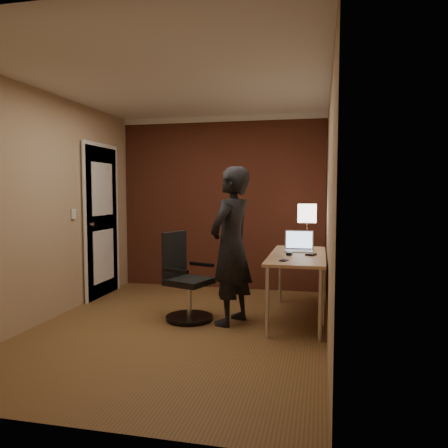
{
  "coord_description": "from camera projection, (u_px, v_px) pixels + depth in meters",
  "views": [
    {
      "loc": [
        1.43,
        -4.27,
        1.42
      ],
      "look_at": [
        0.35,
        0.55,
        1.05
      ],
      "focal_mm": 35.0,
      "sensor_mm": 36.0,
      "label": 1
    }
  ],
  "objects": [
    {
      "name": "desk_lamp",
      "position": [
        307.0,
        214.0,
        5.31
      ],
      "size": [
        0.22,
        0.22,
        0.54
      ],
      "color": "silver",
      "rests_on": "desk"
    },
    {
      "name": "wallet",
      "position": [
        311.0,
        254.0,
        4.7
      ],
      "size": [
        0.12,
        0.13,
        0.02
      ],
      "primitive_type": "cube",
      "rotation": [
        0.0,
        0.0,
        -0.35
      ],
      "color": "black",
      "rests_on": "desk"
    },
    {
      "name": "person",
      "position": [
        231.0,
        246.0,
        4.65
      ],
      "size": [
        0.59,
        0.71,
        1.68
      ],
      "primitive_type": "imported",
      "rotation": [
        0.0,
        0.0,
        -1.91
      ],
      "color": "black",
      "rests_on": "ground"
    },
    {
      "name": "desk",
      "position": [
        304.0,
        266.0,
        4.79
      ],
      "size": [
        0.6,
        1.5,
        0.73
      ],
      "color": "tan",
      "rests_on": "ground"
    },
    {
      "name": "laptop",
      "position": [
        299.0,
        245.0,
        5.07
      ],
      "size": [
        0.34,
        0.27,
        0.23
      ],
      "color": "silver",
      "rests_on": "desk"
    },
    {
      "name": "mouse",
      "position": [
        289.0,
        254.0,
        4.72
      ],
      "size": [
        0.07,
        0.1,
        0.03
      ],
      "primitive_type": "cube",
      "rotation": [
        0.0,
        0.0,
        -0.06
      ],
      "color": "black",
      "rests_on": "desk"
    },
    {
      "name": "room",
      "position": [
        196.0,
        195.0,
        6.02
      ],
      "size": [
        4.0,
        4.0,
        4.0
      ],
      "color": "brown",
      "rests_on": "ground"
    },
    {
      "name": "phone",
      "position": [
        284.0,
        260.0,
        4.33
      ],
      "size": [
        0.09,
        0.13,
        0.01
      ],
      "primitive_type": "cube",
      "rotation": [
        0.0,
        0.0,
        -0.25
      ],
      "color": "black",
      "rests_on": "desk"
    },
    {
      "name": "office_chair",
      "position": [
        185.0,
        282.0,
        4.81
      ],
      "size": [
        0.55,
        0.6,
        0.95
      ],
      "color": "black",
      "rests_on": "ground"
    }
  ]
}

